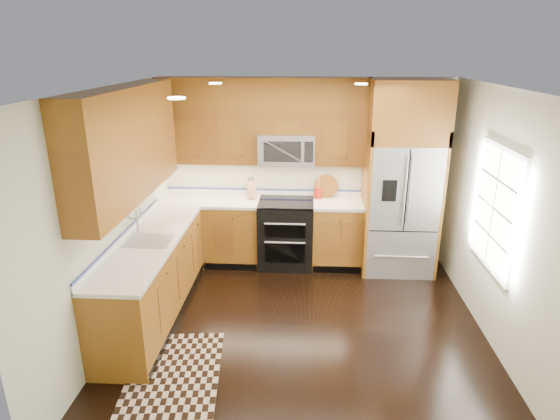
# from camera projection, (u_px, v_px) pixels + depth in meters

# --- Properties ---
(ground) EXTENTS (4.00, 4.00, 0.00)m
(ground) POSITION_uv_depth(u_px,v_px,m) (301.00, 329.00, 5.20)
(ground) COLOR black
(ground) RESTS_ON ground
(wall_back) EXTENTS (4.00, 0.02, 2.60)m
(wall_back) POSITION_uv_depth(u_px,v_px,m) (305.00, 171.00, 6.66)
(wall_back) COLOR beige
(wall_back) RESTS_ON ground
(wall_left) EXTENTS (0.02, 4.00, 2.60)m
(wall_left) POSITION_uv_depth(u_px,v_px,m) (112.00, 216.00, 4.89)
(wall_left) COLOR beige
(wall_left) RESTS_ON ground
(wall_right) EXTENTS (0.02, 4.00, 2.60)m
(wall_right) POSITION_uv_depth(u_px,v_px,m) (503.00, 224.00, 4.66)
(wall_right) COLOR beige
(wall_right) RESTS_ON ground
(window) EXTENTS (0.04, 1.10, 1.30)m
(window) POSITION_uv_depth(u_px,v_px,m) (495.00, 208.00, 4.82)
(window) COLOR white
(window) RESTS_ON ground
(base_cabinets) EXTENTS (2.85, 3.00, 0.90)m
(base_cabinets) POSITION_uv_depth(u_px,v_px,m) (206.00, 256.00, 5.97)
(base_cabinets) COLOR brown
(base_cabinets) RESTS_ON ground
(countertop) EXTENTS (2.86, 3.01, 0.04)m
(countertop) POSITION_uv_depth(u_px,v_px,m) (217.00, 218.00, 5.92)
(countertop) COLOR silver
(countertop) RESTS_ON base_cabinets
(upper_cabinets) EXTENTS (2.85, 3.00, 1.15)m
(upper_cabinets) POSITION_uv_depth(u_px,v_px,m) (210.00, 130.00, 5.63)
(upper_cabinets) COLOR brown
(upper_cabinets) RESTS_ON ground
(range) EXTENTS (0.76, 0.67, 0.95)m
(range) POSITION_uv_depth(u_px,v_px,m) (286.00, 233.00, 6.63)
(range) COLOR black
(range) RESTS_ON ground
(microwave) EXTENTS (0.76, 0.40, 0.42)m
(microwave) POSITION_uv_depth(u_px,v_px,m) (287.00, 149.00, 6.37)
(microwave) COLOR #B2B2B7
(microwave) RESTS_ON ground
(refrigerator) EXTENTS (0.98, 0.75, 2.60)m
(refrigerator) POSITION_uv_depth(u_px,v_px,m) (402.00, 179.00, 6.24)
(refrigerator) COLOR #B2B2B7
(refrigerator) RESTS_ON ground
(sink_faucet) EXTENTS (0.54, 0.44, 0.37)m
(sink_faucet) POSITION_uv_depth(u_px,v_px,m) (147.00, 235.00, 5.19)
(sink_faucet) COLOR #B2B2B7
(sink_faucet) RESTS_ON countertop
(rug) EXTENTS (1.00, 1.52, 0.01)m
(rug) POSITION_uv_depth(u_px,v_px,m) (173.00, 378.00, 4.42)
(rug) COLOR black
(rug) RESTS_ON ground
(knife_block) EXTENTS (0.14, 0.17, 0.31)m
(knife_block) POSITION_uv_depth(u_px,v_px,m) (251.00, 189.00, 6.62)
(knife_block) COLOR #AE7254
(knife_block) RESTS_ON countertop
(utensil_crock) EXTENTS (0.15, 0.15, 0.33)m
(utensil_crock) POSITION_uv_depth(u_px,v_px,m) (318.00, 191.00, 6.60)
(utensil_crock) COLOR maroon
(utensil_crock) RESTS_ON countertop
(cutting_board) EXTENTS (0.33, 0.33, 0.02)m
(cutting_board) POSITION_uv_depth(u_px,v_px,m) (326.00, 196.00, 6.70)
(cutting_board) COLOR brown
(cutting_board) RESTS_ON countertop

